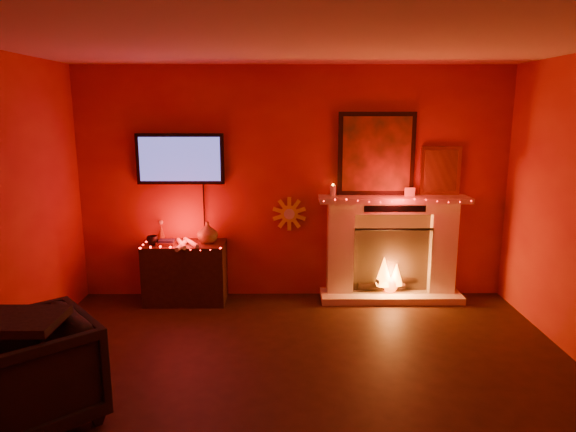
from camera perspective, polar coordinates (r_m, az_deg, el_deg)
name	(u,v)px	position (r m, az deg, el deg)	size (l,w,h in m)	color
room	(300,237)	(3.54, 1.30, -2.30)	(5.00, 5.00, 5.00)	black
fireplace	(391,238)	(6.14, 11.35, -2.44)	(1.72, 0.40, 2.18)	beige
tv	(180,159)	(6.03, -11.88, 6.20)	(1.00, 0.07, 1.24)	black
sunburst_clock	(289,214)	(6.04, 0.14, 0.24)	(0.40, 0.03, 0.40)	yellow
console_table	(186,270)	(6.09, -11.26, -5.90)	(0.92, 0.60, 0.95)	black
armchair	(29,373)	(4.20, -26.82, -15.33)	(0.83, 0.85, 0.77)	black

